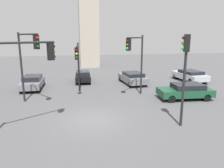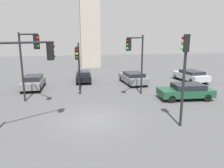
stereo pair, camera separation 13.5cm
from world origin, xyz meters
name	(u,v)px [view 1 (the left image)]	position (x,y,z in m)	size (l,w,h in m)	color
ground_plane	(93,119)	(0.00, 0.00, 0.00)	(96.62, 96.62, 0.00)	#4C4C4F
traffic_light_0	(136,54)	(4.38, 4.76, 3.91)	(2.08, 1.96, 5.54)	black
traffic_light_1	(15,66)	(-4.19, -1.39, 3.88)	(3.86, 2.41, 5.45)	black
traffic_light_2	(78,59)	(-0.66, 6.26, 3.43)	(0.48, 3.38, 4.83)	black
traffic_light_3	(185,64)	(5.27, -2.00, 3.85)	(0.49, 0.42, 5.56)	black
traffic_light_4	(28,54)	(-4.49, 4.00, 4.11)	(1.98, 2.67, 5.74)	black
car_0	(186,91)	(8.55, 3.16, 0.74)	(4.76, 2.39, 1.37)	#19472D
car_1	(33,82)	(-5.32, 9.54, 0.74)	(2.00, 4.38, 1.39)	slate
car_3	(190,75)	(12.94, 9.85, 0.76)	(2.61, 4.92, 1.37)	#ADB2B7
car_4	(83,76)	(0.06, 11.90, 0.73)	(1.94, 3.99, 1.37)	black
car_5	(133,78)	(5.69, 9.90, 0.73)	(2.47, 4.78, 1.36)	slate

